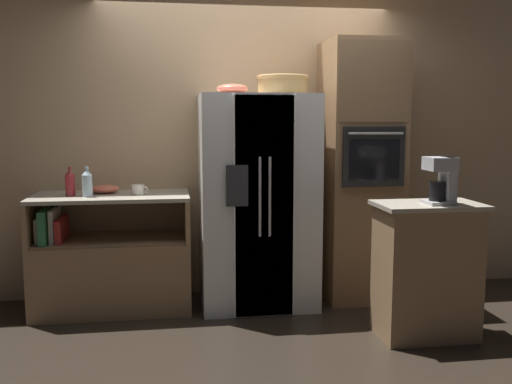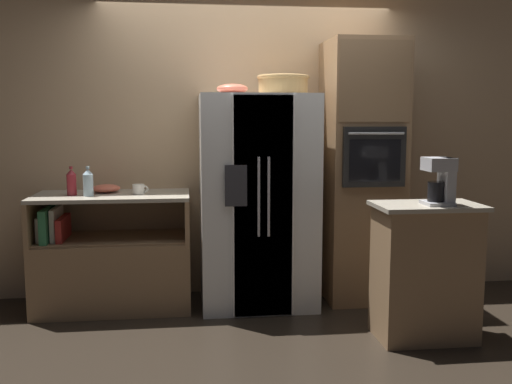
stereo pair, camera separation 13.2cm
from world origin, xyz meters
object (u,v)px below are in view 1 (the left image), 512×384
(fruit_bowl, at_px, (232,89))
(mug, at_px, (138,190))
(bottle_tall, at_px, (70,183))
(bottle_short, at_px, (87,183))
(mixing_bowl, at_px, (105,189))
(wicker_basket, at_px, (283,84))
(wall_oven, at_px, (360,171))
(coffee_maker, at_px, (442,179))
(refrigerator, at_px, (257,201))

(fruit_bowl, bearing_deg, mug, 175.81)
(bottle_tall, bearing_deg, mug, -0.14)
(bottle_short, relative_size, mixing_bowl, 1.01)
(wicker_basket, distance_m, bottle_tall, 1.86)
(mug, bearing_deg, fruit_bowl, -4.19)
(mug, bearing_deg, bottle_tall, 179.86)
(bottle_short, bearing_deg, wall_oven, 2.69)
(fruit_bowl, height_order, bottle_short, fruit_bowl)
(wall_oven, relative_size, mixing_bowl, 9.37)
(coffee_maker, bearing_deg, fruit_bowl, 145.87)
(mug, bearing_deg, bottle_short, -171.71)
(wall_oven, bearing_deg, bottle_tall, -178.85)
(bottle_tall, relative_size, mug, 1.81)
(bottle_short, xyz_separation_m, mixing_bowl, (0.11, 0.21, -0.07))
(wall_oven, relative_size, wicker_basket, 5.20)
(coffee_maker, bearing_deg, bottle_short, 159.88)
(refrigerator, bearing_deg, mixing_bowl, 172.71)
(bottle_tall, xyz_separation_m, mug, (0.52, -0.00, -0.06))
(wall_oven, relative_size, coffee_maker, 6.76)
(bottle_short, xyz_separation_m, mug, (0.38, 0.06, -0.07))
(wicker_basket, height_order, coffee_maker, wicker_basket)
(wall_oven, bearing_deg, wicker_basket, -175.26)
(mug, bearing_deg, wicker_basket, -0.39)
(coffee_maker, bearing_deg, mixing_bowl, 154.82)
(refrigerator, distance_m, mixing_bowl, 1.25)
(fruit_bowl, xyz_separation_m, coffee_maker, (1.34, -0.91, -0.64))
(refrigerator, relative_size, wicker_basket, 4.13)
(wall_oven, relative_size, fruit_bowl, 8.76)
(refrigerator, distance_m, wicker_basket, 0.97)
(bottle_short, bearing_deg, wicker_basket, 1.77)
(wicker_basket, bearing_deg, bottle_tall, 179.69)
(wicker_basket, height_order, mug, wicker_basket)
(wall_oven, xyz_separation_m, mixing_bowl, (-2.13, 0.10, -0.12))
(fruit_bowl, xyz_separation_m, mixing_bowl, (-1.03, 0.21, -0.80))
(fruit_bowl, bearing_deg, bottle_short, -179.96)
(wicker_basket, bearing_deg, coffee_maker, -45.90)
(bottle_tall, height_order, bottle_short, bottle_short)
(fruit_bowl, xyz_separation_m, bottle_tall, (-1.27, 0.06, -0.73))
(bottle_short, bearing_deg, mixing_bowl, 62.97)
(mixing_bowl, distance_m, coffee_maker, 2.62)
(wall_oven, xyz_separation_m, wicker_basket, (-0.69, -0.06, 0.72))
(mug, bearing_deg, mixing_bowl, 151.50)
(wall_oven, distance_m, bottle_tall, 2.38)
(fruit_bowl, relative_size, mug, 1.96)
(mug, xyz_separation_m, mixing_bowl, (-0.28, 0.15, -0.01))
(refrigerator, height_order, mug, refrigerator)
(bottle_tall, height_order, coffee_maker, coffee_maker)
(fruit_bowl, height_order, bottle_tall, fruit_bowl)
(mixing_bowl, relative_size, coffee_maker, 0.72)
(fruit_bowl, height_order, coffee_maker, fruit_bowl)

